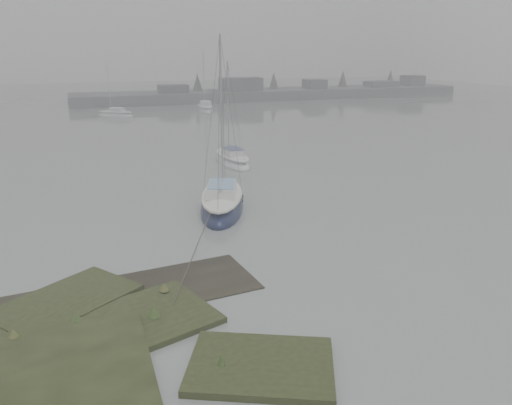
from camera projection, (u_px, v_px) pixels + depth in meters
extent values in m
plane|color=slate|center=(122.00, 147.00, 39.44)|extent=(160.00, 160.00, 0.00)
cube|color=#4C4F51|center=(276.00, 95.00, 76.39)|extent=(60.00, 8.00, 1.60)
cube|color=#424247|center=(173.00, 93.00, 70.10)|extent=(4.00, 3.00, 2.20)
cube|color=#424247|center=(241.00, 88.00, 73.20)|extent=(6.00, 3.00, 3.00)
cube|color=#424247|center=(314.00, 88.00, 77.13)|extent=(3.00, 3.00, 2.50)
cube|color=#424247|center=(381.00, 87.00, 81.07)|extent=(5.00, 3.00, 2.00)
cube|color=#424247|center=(412.00, 84.00, 82.88)|extent=(3.00, 3.00, 2.80)
cone|color=#384238|center=(198.00, 85.00, 72.95)|extent=(2.00, 2.00, 3.50)
cone|color=#384238|center=(274.00, 83.00, 76.81)|extent=(2.00, 2.00, 3.50)
cone|color=#384238|center=(343.00, 82.00, 80.67)|extent=(2.00, 2.00, 3.50)
cone|color=#384238|center=(390.00, 80.00, 83.56)|extent=(2.00, 2.00, 3.50)
ellipsoid|color=black|center=(222.00, 207.00, 24.22)|extent=(3.99, 6.53, 1.51)
ellipsoid|color=silver|center=(222.00, 195.00, 24.04)|extent=(3.34, 5.65, 0.43)
cube|color=silver|center=(222.00, 189.00, 23.68)|extent=(1.96, 2.45, 0.44)
cube|color=#759BC0|center=(221.00, 184.00, 23.61)|extent=(1.82, 2.25, 0.07)
cylinder|color=#939399|center=(221.00, 112.00, 23.66)|extent=(0.10, 0.10, 7.10)
cylinder|color=#939399|center=(221.00, 185.00, 23.44)|extent=(0.90, 2.37, 0.08)
ellipsoid|color=silver|center=(232.00, 163.00, 33.61)|extent=(1.90, 5.17, 1.24)
ellipsoid|color=silver|center=(232.00, 155.00, 33.46)|extent=(1.54, 4.50, 0.35)
cube|color=silver|center=(233.00, 151.00, 33.18)|extent=(1.17, 1.79, 0.36)
cube|color=navy|center=(233.00, 148.00, 33.12)|extent=(1.09, 1.65, 0.06)
cylinder|color=#939399|center=(228.00, 107.00, 33.10)|extent=(0.08, 0.08, 5.82)
cylinder|color=#939399|center=(234.00, 149.00, 32.99)|extent=(0.16, 2.04, 0.07)
ellipsoid|color=#ABB0B5|center=(206.00, 110.00, 61.25)|extent=(2.64, 5.93, 1.39)
ellipsoid|color=silver|center=(205.00, 106.00, 61.09)|extent=(2.17, 5.15, 0.39)
cube|color=silver|center=(206.00, 103.00, 60.75)|extent=(1.48, 2.11, 0.41)
cube|color=silver|center=(205.00, 101.00, 60.69)|extent=(1.38, 1.94, 0.07)
cylinder|color=#939399|center=(204.00, 76.00, 60.71)|extent=(0.09, 0.09, 6.54)
cylinder|color=#939399|center=(206.00, 101.00, 60.53)|extent=(0.38, 2.28, 0.07)
ellipsoid|color=silver|center=(116.00, 116.00, 56.49)|extent=(4.53, 4.18, 1.13)
ellipsoid|color=silver|center=(116.00, 112.00, 56.36)|extent=(3.88, 3.56, 0.32)
cube|color=silver|center=(117.00, 110.00, 56.21)|extent=(1.86, 1.79, 0.33)
cube|color=silver|center=(117.00, 108.00, 56.15)|extent=(1.71, 1.66, 0.05)
cylinder|color=#939399|center=(109.00, 86.00, 55.70)|extent=(0.07, 0.07, 5.31)
cylinder|color=#939399|center=(118.00, 108.00, 56.11)|extent=(1.45, 1.25, 0.06)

